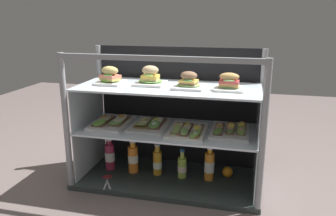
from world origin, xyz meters
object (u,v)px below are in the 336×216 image
object	(u,v)px
juice_bottle_front_left_end	(182,167)
juice_bottle_back_left	(209,166)
open_sandwich_tray_left_of_center	(112,122)
plated_roll_sandwich_mid_right	(150,78)
plated_roll_sandwich_near_right_corner	(110,77)
plated_roll_sandwich_far_right	(189,82)
juice_bottle_front_right_end	(133,158)
orange_fruit_beside_bottles	(227,172)
open_sandwich_tray_near_left_corner	(150,124)
juice_bottle_front_second	(110,156)
open_sandwich_tray_far_left	(188,130)
plated_roll_sandwich_left_of_center	(229,83)
open_sandwich_tray_mid_left	(231,130)
juice_bottle_front_fourth	(157,162)
kitchen_scissors	(107,179)

from	to	relation	value
juice_bottle_front_left_end	juice_bottle_back_left	size ratio (longest dim) A/B	0.87
open_sandwich_tray_left_of_center	plated_roll_sandwich_mid_right	bearing A→B (deg)	4.55
plated_roll_sandwich_near_right_corner	plated_roll_sandwich_far_right	world-z (taller)	plated_roll_sandwich_near_right_corner
juice_bottle_front_right_end	orange_fruit_beside_bottles	bearing A→B (deg)	6.58
juice_bottle_back_left	orange_fruit_beside_bottles	xyz separation A→B (m)	(0.12, 0.07, -0.06)
open_sandwich_tray_near_left_corner	juice_bottle_front_right_end	distance (m)	0.29
plated_roll_sandwich_far_right	juice_bottle_front_second	bearing A→B (deg)	175.45
open_sandwich_tray_near_left_corner	juice_bottle_back_left	world-z (taller)	open_sandwich_tray_near_left_corner
juice_bottle_back_left	orange_fruit_beside_bottles	world-z (taller)	juice_bottle_back_left
open_sandwich_tray_left_of_center	juice_bottle_back_left	distance (m)	0.74
open_sandwich_tray_near_left_corner	open_sandwich_tray_far_left	size ratio (longest dim) A/B	0.98
open_sandwich_tray_left_of_center	juice_bottle_front_right_end	bearing A→B (deg)	5.53
plated_roll_sandwich_far_right	plated_roll_sandwich_left_of_center	xyz separation A→B (m)	(0.25, 0.00, 0.00)
open_sandwich_tray_mid_left	juice_bottle_front_fourth	size ratio (longest dim) A/B	1.53
open_sandwich_tray_far_left	orange_fruit_beside_bottles	xyz separation A→B (m)	(0.26, 0.13, -0.33)
juice_bottle_front_second	plated_roll_sandwich_mid_right	bearing A→B (deg)	0.73
open_sandwich_tray_far_left	juice_bottle_back_left	xyz separation A→B (m)	(0.14, 0.07, -0.27)
plated_roll_sandwich_mid_right	juice_bottle_front_right_end	xyz separation A→B (m)	(-0.13, -0.01, -0.58)
open_sandwich_tray_mid_left	kitchen_scissors	xyz separation A→B (m)	(-0.81, -0.16, -0.37)
plated_roll_sandwich_near_right_corner	open_sandwich_tray_far_left	bearing A→B (deg)	-2.23
plated_roll_sandwich_far_right	juice_bottle_front_right_end	xyz separation A→B (m)	(-0.40, 0.04, -0.58)
open_sandwich_tray_far_left	plated_roll_sandwich_left_of_center	bearing A→B (deg)	3.87
plated_roll_sandwich_mid_right	kitchen_scissors	distance (m)	0.75
juice_bottle_front_second	kitchen_scissors	size ratio (longest dim) A/B	1.21
open_sandwich_tray_far_left	juice_bottle_front_fourth	distance (m)	0.36
open_sandwich_tray_far_left	juice_bottle_back_left	distance (m)	0.31
plated_roll_sandwich_far_right	open_sandwich_tray_far_left	world-z (taller)	plated_roll_sandwich_far_right
juice_bottle_front_second	orange_fruit_beside_bottles	size ratio (longest dim) A/B	3.28
plated_roll_sandwich_far_right	open_sandwich_tray_mid_left	size ratio (longest dim) A/B	0.55
plated_roll_sandwich_far_right	open_sandwich_tray_far_left	size ratio (longest dim) A/B	0.54
juice_bottle_front_second	orange_fruit_beside_bottles	world-z (taller)	juice_bottle_front_second
plated_roll_sandwich_far_right	orange_fruit_beside_bottles	world-z (taller)	plated_roll_sandwich_far_right
orange_fruit_beside_bottles	plated_roll_sandwich_left_of_center	bearing A→B (deg)	-96.73
plated_roll_sandwich_mid_right	kitchen_scissors	world-z (taller)	plated_roll_sandwich_mid_right
plated_roll_sandwich_left_of_center	juice_bottle_front_second	bearing A→B (deg)	177.07
open_sandwich_tray_mid_left	orange_fruit_beside_bottles	size ratio (longest dim) A/B	4.78
juice_bottle_front_right_end	juice_bottle_back_left	bearing A→B (deg)	1.14
orange_fruit_beside_bottles	kitchen_scissors	bearing A→B (deg)	-164.16
orange_fruit_beside_bottles	juice_bottle_front_fourth	bearing A→B (deg)	-171.59
juice_bottle_back_left	kitchen_scissors	world-z (taller)	juice_bottle_back_left
open_sandwich_tray_near_left_corner	orange_fruit_beside_bottles	distance (m)	0.63
open_sandwich_tray_far_left	open_sandwich_tray_near_left_corner	bearing A→B (deg)	165.79
open_sandwich_tray_far_left	juice_bottle_front_second	bearing A→B (deg)	174.16
open_sandwich_tray_near_left_corner	open_sandwich_tray_mid_left	distance (m)	0.54
open_sandwich_tray_far_left	open_sandwich_tray_mid_left	distance (m)	0.28
plated_roll_sandwich_far_right	juice_bottle_front_fourth	xyz separation A→B (m)	(-0.22, 0.05, -0.59)
plated_roll_sandwich_far_right	juice_bottle_back_left	xyz separation A→B (m)	(0.14, 0.05, -0.58)
plated_roll_sandwich_near_right_corner	kitchen_scissors	world-z (taller)	plated_roll_sandwich_near_right_corner
juice_bottle_front_fourth	juice_bottle_back_left	bearing A→B (deg)	0.94
juice_bottle_front_second	juice_bottle_front_left_end	size ratio (longest dim) A/B	1.16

